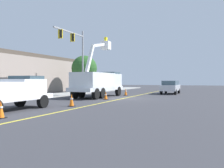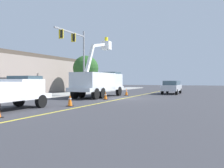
# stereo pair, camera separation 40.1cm
# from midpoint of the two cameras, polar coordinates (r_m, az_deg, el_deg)

# --- Properties ---
(ground) EXTENTS (120.00, 120.00, 0.00)m
(ground) POSITION_cam_midpoint_polar(r_m,az_deg,el_deg) (23.30, 2.34, -3.44)
(ground) COLOR #38383D
(sidewalk_far_side) EXTENTS (60.10, 6.22, 0.12)m
(sidewalk_far_side) POSITION_cam_midpoint_polar(r_m,az_deg,el_deg) (27.54, -14.84, -2.67)
(sidewalk_far_side) COLOR #9E9E99
(sidewalk_far_side) RESTS_ON ground
(lane_centre_stripe) EXTENTS (49.96, 2.35, 0.01)m
(lane_centre_stripe) POSITION_cam_midpoint_polar(r_m,az_deg,el_deg) (23.29, 2.34, -3.43)
(lane_centre_stripe) COLOR yellow
(lane_centre_stripe) RESTS_ON ground
(utility_bucket_truck) EXTENTS (8.30, 2.88, 6.47)m
(utility_bucket_truck) POSITION_cam_midpoint_polar(r_m,az_deg,el_deg) (25.17, -3.58, 0.53)
(utility_bucket_truck) COLOR silver
(utility_bucket_truck) RESTS_ON ground
(service_pickup_truck) EXTENTS (5.69, 2.39, 2.06)m
(service_pickup_truck) POSITION_cam_midpoint_polar(r_m,az_deg,el_deg) (15.33, -24.11, -1.65)
(service_pickup_truck) COLOR white
(service_pickup_truck) RESTS_ON ground
(passing_minivan) EXTENTS (4.88, 2.12, 1.69)m
(passing_minivan) POSITION_cam_midpoint_polar(r_m,az_deg,el_deg) (31.54, 13.41, -0.54)
(passing_minivan) COLOR silver
(passing_minivan) RESTS_ON ground
(traffic_cone_leading) EXTENTS (0.40, 0.40, 0.84)m
(traffic_cone_leading) POSITION_cam_midpoint_polar(r_m,az_deg,el_deg) (12.50, -25.83, -5.49)
(traffic_cone_leading) COLOR black
(traffic_cone_leading) RESTS_ON ground
(traffic_cone_mid_front) EXTENTS (0.40, 0.40, 0.84)m
(traffic_cone_mid_front) POSITION_cam_midpoint_polar(r_m,az_deg,el_deg) (16.53, -10.29, -3.85)
(traffic_cone_mid_front) COLOR black
(traffic_cone_mid_front) RESTS_ON ground
(traffic_cone_mid_rear) EXTENTS (0.40, 0.40, 0.69)m
(traffic_cone_mid_rear) POSITION_cam_midpoint_polar(r_m,az_deg,el_deg) (21.95, -2.01, -2.82)
(traffic_cone_mid_rear) COLOR black
(traffic_cone_mid_rear) RESTS_ON ground
(traffic_cone_trailing) EXTENTS (0.40, 0.40, 0.82)m
(traffic_cone_trailing) POSITION_cam_midpoint_polar(r_m,az_deg,el_deg) (27.54, 2.88, -1.92)
(traffic_cone_trailing) COLOR black
(traffic_cone_trailing) RESTS_ON ground
(traffic_signal_mast) EXTENTS (6.30, 0.67, 8.14)m
(traffic_signal_mast) POSITION_cam_midpoint_polar(r_m,az_deg,el_deg) (30.18, -9.02, 8.24)
(traffic_signal_mast) COLOR gray
(traffic_signal_mast) RESTS_ON ground
(commercial_building_backdrop) EXTENTS (26.14, 8.66, 5.23)m
(commercial_building_backdrop) POSITION_cam_midpoint_polar(r_m,az_deg,el_deg) (33.74, -25.12, 2.29)
(commercial_building_backdrop) COLOR gray
(commercial_building_backdrop) RESTS_ON ground
(street_tree_right) EXTENTS (3.70, 3.70, 5.34)m
(street_tree_right) POSITION_cam_midpoint_polar(r_m,az_deg,el_deg) (35.09, -6.95, 3.74)
(street_tree_right) COLOR brown
(street_tree_right) RESTS_ON ground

